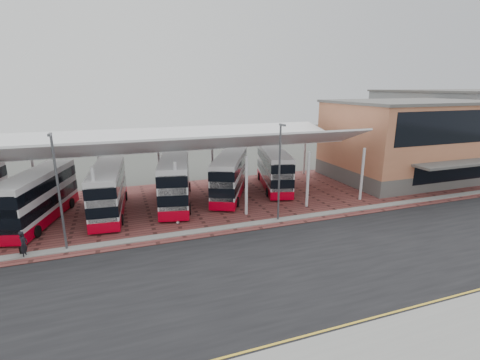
{
  "coord_description": "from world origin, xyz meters",
  "views": [
    {
      "loc": [
        -10.14,
        -18.18,
        10.92
      ],
      "look_at": [
        -0.98,
        7.4,
        3.52
      ],
      "focal_mm": 26.0,
      "sensor_mm": 36.0,
      "label": 1
    }
  ],
  "objects_px": {
    "terminal": "(410,140)",
    "bus_2": "(108,190)",
    "bus_1": "(38,198)",
    "bus_5": "(274,169)",
    "bus_3": "(175,180)",
    "bus_4": "(230,176)",
    "pedestrian": "(24,244)"
  },
  "relations": [
    {
      "from": "terminal",
      "to": "bus_2",
      "type": "bearing_deg",
      "value": -178.22
    },
    {
      "from": "bus_1",
      "to": "bus_5",
      "type": "bearing_deg",
      "value": 21.99
    },
    {
      "from": "bus_2",
      "to": "bus_3",
      "type": "height_order",
      "value": "bus_3"
    },
    {
      "from": "terminal",
      "to": "bus_1",
      "type": "relative_size",
      "value": 1.78
    },
    {
      "from": "bus_4",
      "to": "terminal",
      "type": "bearing_deg",
      "value": 26.35
    },
    {
      "from": "bus_1",
      "to": "pedestrian",
      "type": "distance_m",
      "value": 6.67
    },
    {
      "from": "bus_4",
      "to": "bus_5",
      "type": "height_order",
      "value": "bus_4"
    },
    {
      "from": "bus_3",
      "to": "bus_4",
      "type": "distance_m",
      "value": 5.56
    },
    {
      "from": "bus_5",
      "to": "pedestrian",
      "type": "bearing_deg",
      "value": -142.28
    },
    {
      "from": "bus_1",
      "to": "bus_3",
      "type": "distance_m",
      "value": 11.35
    },
    {
      "from": "terminal",
      "to": "bus_4",
      "type": "bearing_deg",
      "value": 179.78
    },
    {
      "from": "bus_2",
      "to": "bus_4",
      "type": "xyz_separation_m",
      "value": [
        11.5,
        1.15,
        0.02
      ]
    },
    {
      "from": "bus_4",
      "to": "bus_1",
      "type": "bearing_deg",
      "value": -148.64
    },
    {
      "from": "terminal",
      "to": "bus_1",
      "type": "distance_m",
      "value": 39.62
    },
    {
      "from": "bus_1",
      "to": "bus_3",
      "type": "xyz_separation_m",
      "value": [
        11.3,
        1.11,
        0.16
      ]
    },
    {
      "from": "bus_3",
      "to": "bus_2",
      "type": "bearing_deg",
      "value": -160.15
    },
    {
      "from": "bus_3",
      "to": "bus_5",
      "type": "relative_size",
      "value": 1.08
    },
    {
      "from": "bus_1",
      "to": "bus_5",
      "type": "xyz_separation_m",
      "value": [
        22.25,
        2.58,
        -0.01
      ]
    },
    {
      "from": "pedestrian",
      "to": "bus_1",
      "type": "bearing_deg",
      "value": 10.36
    },
    {
      "from": "bus_1",
      "to": "bus_2",
      "type": "xyz_separation_m",
      "value": [
        5.34,
        0.26,
        -0.01
      ]
    },
    {
      "from": "bus_1",
      "to": "bus_5",
      "type": "height_order",
      "value": "bus_1"
    },
    {
      "from": "terminal",
      "to": "bus_3",
      "type": "relative_size",
      "value": 1.65
    },
    {
      "from": "bus_5",
      "to": "bus_2",
      "type": "bearing_deg",
      "value": -156.9
    },
    {
      "from": "bus_2",
      "to": "bus_4",
      "type": "relative_size",
      "value": 1.01
    },
    {
      "from": "bus_1",
      "to": "bus_4",
      "type": "xyz_separation_m",
      "value": [
        16.85,
        1.41,
        0.01
      ]
    },
    {
      "from": "bus_1",
      "to": "pedestrian",
      "type": "xyz_separation_m",
      "value": [
        0.1,
        -6.56,
        -1.16
      ]
    },
    {
      "from": "bus_1",
      "to": "pedestrian",
      "type": "relative_size",
      "value": 5.72
    },
    {
      "from": "bus_5",
      "to": "bus_3",
      "type": "bearing_deg",
      "value": -157.08
    },
    {
      "from": "bus_3",
      "to": "bus_5",
      "type": "bearing_deg",
      "value": 19.35
    },
    {
      "from": "bus_2",
      "to": "bus_4",
      "type": "bearing_deg",
      "value": 10.68
    },
    {
      "from": "bus_2",
      "to": "pedestrian",
      "type": "distance_m",
      "value": 8.68
    },
    {
      "from": "bus_2",
      "to": "bus_4",
      "type": "distance_m",
      "value": 11.56
    }
  ]
}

